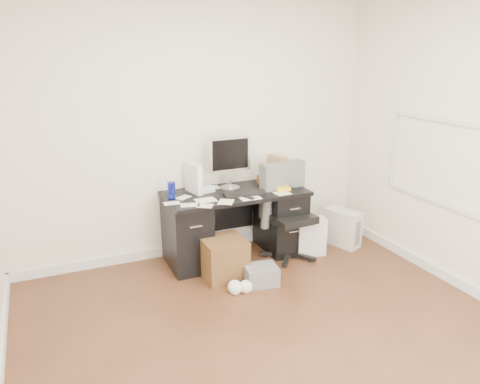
% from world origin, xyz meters
% --- Properties ---
extents(ground, '(4.00, 4.00, 0.00)m').
position_xyz_m(ground, '(0.00, 0.00, 0.00)').
color(ground, '#432815').
rests_on(ground, ground).
extents(room_shell, '(4.02, 4.02, 2.71)m').
position_xyz_m(room_shell, '(0.03, 0.03, 1.66)').
color(room_shell, silver).
rests_on(room_shell, ground).
extents(desk, '(1.50, 0.70, 0.75)m').
position_xyz_m(desk, '(0.30, 1.65, 0.40)').
color(desk, black).
rests_on(desk, ground).
extents(loose_papers, '(1.10, 0.60, 0.00)m').
position_xyz_m(loose_papers, '(0.10, 1.60, 0.75)').
color(loose_papers, white).
rests_on(loose_papers, desk).
extents(lcd_monitor, '(0.47, 0.27, 0.58)m').
position_xyz_m(lcd_monitor, '(0.28, 1.76, 1.04)').
color(lcd_monitor, '#B8B7BC').
rests_on(lcd_monitor, desk).
extents(keyboard, '(0.44, 0.20, 0.02)m').
position_xyz_m(keyboard, '(0.34, 1.51, 0.76)').
color(keyboard, black).
rests_on(keyboard, desk).
extents(computer_mouse, '(0.07, 0.07, 0.06)m').
position_xyz_m(computer_mouse, '(0.64, 1.68, 0.78)').
color(computer_mouse, '#B8B7BC').
rests_on(computer_mouse, desk).
extents(travel_mug, '(0.09, 0.09, 0.18)m').
position_xyz_m(travel_mug, '(-0.39, 1.68, 0.84)').
color(travel_mug, navy).
rests_on(travel_mug, desk).
extents(white_binder, '(0.18, 0.29, 0.31)m').
position_xyz_m(white_binder, '(-0.11, 1.79, 0.90)').
color(white_binder, silver).
rests_on(white_binder, desk).
extents(magazine_file, '(0.17, 0.27, 0.29)m').
position_xyz_m(magazine_file, '(0.91, 1.88, 0.89)').
color(magazine_file, '#A17F4E').
rests_on(magazine_file, desk).
extents(pen_cup, '(0.13, 0.13, 0.23)m').
position_xyz_m(pen_cup, '(0.69, 1.81, 0.87)').
color(pen_cup, brown).
rests_on(pen_cup, desk).
extents(yellow_book, '(0.18, 0.23, 0.04)m').
position_xyz_m(yellow_book, '(0.78, 1.55, 0.77)').
color(yellow_book, yellow).
rests_on(yellow_book, desk).
extents(paper_remote, '(0.21, 0.17, 0.02)m').
position_xyz_m(paper_remote, '(0.35, 1.39, 0.76)').
color(paper_remote, white).
rests_on(paper_remote, desk).
extents(office_chair, '(0.64, 0.64, 1.03)m').
position_xyz_m(office_chair, '(0.84, 1.42, 0.51)').
color(office_chair, '#4E504E').
rests_on(office_chair, ground).
extents(pc_tower, '(0.32, 0.46, 0.42)m').
position_xyz_m(pc_tower, '(1.56, 1.45, 0.21)').
color(pc_tower, '#BAB3A8').
rests_on(pc_tower, ground).
extents(shopping_bag, '(0.36, 0.29, 0.43)m').
position_xyz_m(shopping_bag, '(1.08, 1.36, 0.21)').
color(shopping_bag, silver).
rests_on(shopping_bag, ground).
extents(wicker_basket, '(0.41, 0.41, 0.41)m').
position_xyz_m(wicker_basket, '(-0.00, 1.26, 0.20)').
color(wicker_basket, '#483115').
rests_on(wicker_basket, ground).
extents(desk_printer, '(0.34, 0.30, 0.18)m').
position_xyz_m(desk_printer, '(0.28, 0.98, 0.09)').
color(desk_printer, slate).
rests_on(desk_printer, ground).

